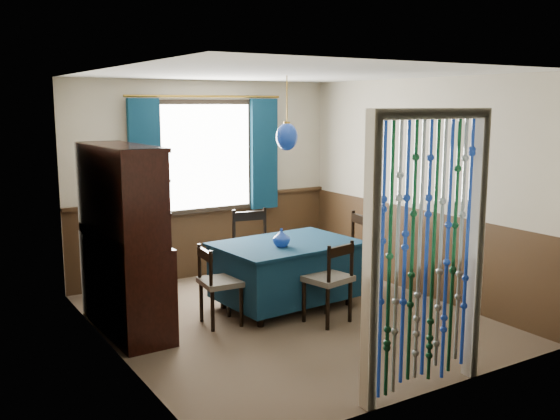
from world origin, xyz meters
TOP-DOWN VIEW (x-y plane):
  - floor at (0.00, 0.00)m, footprint 4.00×4.00m
  - ceiling at (0.00, 0.00)m, footprint 4.00×4.00m
  - wall_back at (0.00, 2.00)m, footprint 3.60×0.00m
  - wall_front at (0.00, -2.00)m, footprint 3.60×0.00m
  - wall_left at (-1.80, 0.00)m, footprint 0.00×4.00m
  - wall_right at (1.80, 0.00)m, footprint 0.00×4.00m
  - wainscot_back at (0.00, 1.99)m, footprint 3.60×0.00m
  - wainscot_front at (0.00, -1.99)m, footprint 3.60×0.00m
  - wainscot_left at (-1.79, 0.00)m, footprint 0.00×4.00m
  - wainscot_right at (1.79, 0.00)m, footprint 0.00×4.00m
  - window at (0.00, 1.95)m, footprint 1.32×0.12m
  - doorway at (0.00, -1.94)m, footprint 1.16×0.12m
  - dining_table at (0.20, 0.34)m, footprint 1.58×1.15m
  - chair_near at (0.29, -0.32)m, footprint 0.50×0.48m
  - chair_far at (0.20, 1.07)m, footprint 0.54×0.53m
  - chair_left at (-0.69, 0.22)m, footprint 0.42×0.43m
  - chair_right at (1.12, 0.43)m, footprint 0.51×0.53m
  - sideboard at (-1.54, 0.57)m, footprint 0.52×1.41m
  - pendant_lamp at (0.20, 0.34)m, footprint 0.23×0.23m
  - vase_table at (0.04, 0.20)m, footprint 0.19×0.19m
  - bowl_shelf at (-1.48, 0.35)m, footprint 0.28×0.28m
  - vase_sideboard at (-1.48, 0.80)m, footprint 0.17×0.17m

SIDE VIEW (x-z plane):
  - floor at x=0.00m, z-range 0.00..0.00m
  - dining_table at x=0.20m, z-range 0.06..0.78m
  - chair_left at x=-0.69m, z-range 0.03..0.84m
  - chair_near at x=0.29m, z-range 0.03..0.88m
  - chair_right at x=1.12m, z-range 0.03..0.97m
  - wainscot_back at x=0.00m, z-range -1.30..2.30m
  - wainscot_front at x=0.00m, z-range -1.30..2.30m
  - wainscot_left at x=-1.79m, z-range -1.50..2.50m
  - wainscot_right at x=1.79m, z-range -1.50..2.50m
  - chair_far at x=0.20m, z-range 0.03..0.99m
  - sideboard at x=-1.54m, z-range -0.29..1.54m
  - vase_table at x=0.04m, z-range 0.72..0.90m
  - vase_sideboard at x=-1.48m, z-range 0.91..1.08m
  - doorway at x=0.00m, z-range -0.04..2.14m
  - wall_back at x=0.00m, z-range -0.55..3.05m
  - wall_front at x=0.00m, z-range -0.55..3.05m
  - wall_left at x=-1.80m, z-range -0.75..3.25m
  - wall_right at x=1.80m, z-range -0.75..3.25m
  - bowl_shelf at x=-1.48m, z-range 1.25..1.30m
  - window at x=0.00m, z-range 0.84..2.26m
  - pendant_lamp at x=0.20m, z-range 1.48..2.26m
  - ceiling at x=0.00m, z-range 2.50..2.50m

